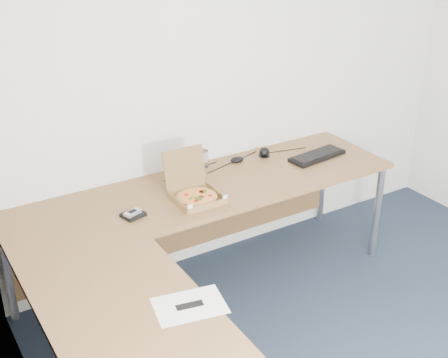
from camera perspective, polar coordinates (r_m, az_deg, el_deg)
desk at (r=3.26m, az=-2.85°, el=-5.38°), size 2.50×2.20×0.73m
pizza_box at (r=3.55m, az=-2.72°, el=-1.46°), size 0.27×0.31×0.27m
drinking_glass at (r=3.96m, az=-1.98°, el=1.94°), size 0.07×0.07×0.12m
keyboard at (r=4.16m, az=8.85°, el=2.18°), size 0.43×0.19×0.03m
mouse at (r=4.04m, az=1.26°, el=1.87°), size 0.10×0.07×0.04m
wallet at (r=3.41m, az=-8.65°, el=-3.38°), size 0.14×0.13×0.02m
phone at (r=3.39m, az=-8.70°, el=-3.20°), size 0.11×0.08×0.02m
paper_sheet at (r=2.71m, az=-3.30°, el=-11.93°), size 0.35×0.28×0.00m
dome_speaker at (r=4.13m, az=3.87°, el=2.63°), size 0.08×0.08×0.07m
cable_bundle at (r=4.04m, az=0.84°, el=1.63°), size 0.54×0.11×0.01m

